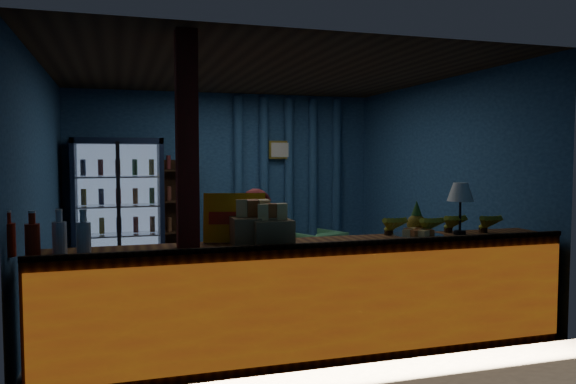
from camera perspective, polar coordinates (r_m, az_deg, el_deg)
name	(u,v)px	position (r m, az deg, el deg)	size (l,w,h in m)	color
ground	(261,299)	(6.61, -2.81, -10.83)	(4.60, 4.60, 0.00)	#515154
room_walls	(260,164)	(6.40, -2.85, 2.90)	(4.60, 4.60, 4.60)	navy
counter	(317,299)	(4.72, 2.96, -10.79)	(4.40, 0.57, 0.99)	brown
support_post	(188,203)	(4.35, -10.16, -1.07)	(0.16, 0.16, 2.60)	maroon
beverage_cooler	(119,208)	(8.16, -16.83, -1.56)	(1.20, 0.62, 1.90)	black
bottle_shelf	(179,215)	(8.35, -10.97, -2.31)	(0.50, 0.28, 1.60)	#362111
curtain_folds	(289,179)	(8.74, 0.09, 1.34)	(1.74, 0.14, 2.50)	navy
framed_picture	(280,150)	(8.65, -0.78, 4.30)	(0.36, 0.04, 0.28)	gold
shopkeeper	(260,263)	(5.18, -2.89, -7.20)	(0.49, 0.32, 1.36)	maroon
green_chair	(318,251)	(8.10, 3.02, -6.00)	(0.63, 0.65, 0.59)	#53A763
side_table	(249,255)	(7.98, -3.97, -6.35)	(0.66, 0.55, 0.64)	#362111
yellow_sign	(235,218)	(4.60, -5.45, -2.62)	(0.51, 0.22, 0.40)	#DBA40B
soda_bottles	(46,237)	(4.33, -23.35, -4.24)	(0.60, 0.18, 0.33)	#AB210B
snack_box_left	(272,230)	(4.44, -1.63, -3.93)	(0.32, 0.26, 0.33)	#9C704B
snack_box_centre	(253,228)	(4.50, -3.61, -3.72)	(0.35, 0.29, 0.36)	#9C704B
pastry_tray	(418,235)	(5.01, 13.06, -4.23)	(0.45, 0.45, 0.07)	silver
banana_bunches	(439,224)	(5.24, 15.14, -3.14)	(1.18, 0.33, 0.19)	gold
table_lamp	(460,194)	(5.25, 17.12, -0.21)	(0.24, 0.24, 0.47)	black
pineapple	(416,221)	(5.19, 12.92, -2.86)	(0.17, 0.17, 0.30)	olive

